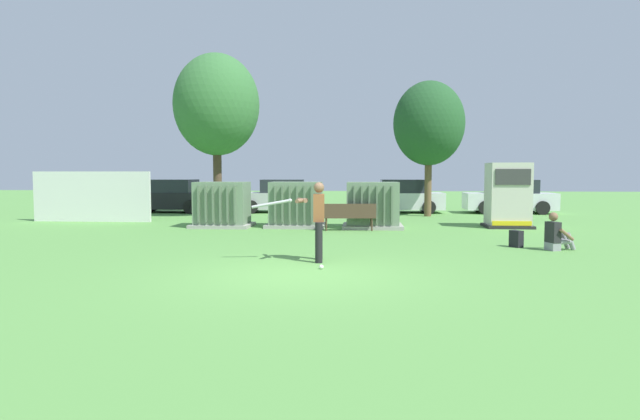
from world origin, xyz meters
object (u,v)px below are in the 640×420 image
Objects in this scene: park_bench at (349,215)px; parked_car_leftmost at (172,197)px; transformer_mid_west at (296,205)px; parked_car_left_of_center at (280,197)px; generator_enclosure at (508,196)px; batter at (316,217)px; parked_car_rightmost at (510,198)px; transformer_west at (222,205)px; sports_ball at (321,267)px; transformer_mid_east at (373,206)px; parked_car_right_of_center at (400,197)px; seated_spectator at (556,235)px; backpack at (517,239)px.

parked_car_leftmost reaches higher than park_bench.
transformer_mid_west is 2.25m from park_bench.
generator_enclosure is at bearing -35.94° from parked_car_left_of_center.
batter is 16.91m from parked_car_rightmost.
sports_ball is at bearing -62.87° from transformer_west.
transformer_mid_east and parked_car_left_of_center have the same top height.
generator_enclosure is at bearing 6.61° from transformer_mid_east.
park_bench is 0.43× the size of parked_car_rightmost.
parked_car_rightmost is (16.51, 0.68, 0.00)m from parked_car_leftmost.
parked_car_right_of_center is (11.25, 0.62, 0.00)m from parked_car_leftmost.
sports_ball is 17.71m from parked_car_rightmost.
seated_spectator is (5.31, -4.17, -0.16)m from park_bench.
generator_enclosure reaches higher than transformer_mid_west.
seated_spectator is at bearing -49.00° from transformer_mid_east.
generator_enclosure is at bearing 52.02° from batter.
transformer_mid_east is 0.91× the size of generator_enclosure.
parked_car_left_of_center is (-9.21, 6.67, -0.38)m from generator_enclosure.
transformer_west is 10.21m from generator_enclosure.
transformer_mid_west is at bearing 143.82° from seated_spectator.
transformer_west reaches higher than park_bench.
transformer_mid_east is at bearing 79.49° from batter.
parked_car_leftmost and parked_car_rightmost have the same top height.
batter is at bearing -78.19° from parked_car_left_of_center.
park_bench is at bearing 84.99° from batter.
parked_car_rightmost is at bearing 38.03° from transformer_mid_west.
backpack reaches higher than sports_ball.
batter is 0.41× the size of parked_car_leftmost.
backpack is (3.68, -4.68, -0.57)m from transformer_mid_east.
transformer_mid_east is 8.47m from parked_car_left_of_center.
batter is 6.28m from seated_spectator.
transformer_mid_west reaches higher than sports_ball.
parked_car_left_of_center is (-1.66, 7.11, -0.04)m from transformer_mid_west.
generator_enclosure is 2.39× the size of seated_spectator.
transformer_mid_east is at bearing -2.41° from transformer_mid_west.
park_bench is (-0.81, -1.01, -0.25)m from transformer_mid_east.
transformer_mid_east is at bearing 51.53° from park_bench.
parked_car_rightmost is (2.22, 12.71, 0.38)m from seated_spectator.
park_bench is 0.42× the size of parked_car_left_of_center.
batter is at bearing -100.51° from transformer_mid_east.
parked_car_leftmost is at bearing 156.69° from generator_enclosure.
generator_enclosure reaches higher than parked_car_leftmost.
seated_spectator is 0.23× the size of parked_car_right_of_center.
parked_car_left_of_center is 11.14m from parked_car_rightmost.
transformer_mid_west is at bearing 143.26° from backpack.
batter reaches higher than sports_ball.
transformer_mid_east is 1.15× the size of park_bench.
batter reaches higher than transformer_west.
parked_car_left_of_center is (-4.40, 7.23, -0.04)m from transformer_mid_east.
backpack is at bearing -79.71° from parked_car_right_of_center.
backpack is (4.49, -3.66, -0.32)m from park_bench.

